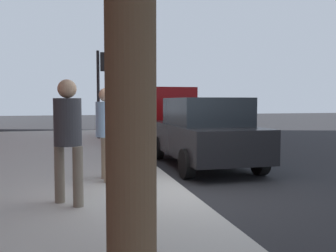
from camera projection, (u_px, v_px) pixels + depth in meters
name	position (u px, v px, depth m)	size (l,w,h in m)	color
ground_plane	(184.00, 195.00, 6.75)	(80.00, 80.00, 0.00)	#232326
sidewalk_slab	(4.00, 202.00, 6.00)	(28.00, 6.00, 0.15)	#A8A59E
parking_meter	(142.00, 128.00, 7.32)	(0.36, 0.12, 1.41)	gray
pedestrian_at_meter	(106.00, 126.00, 7.23)	(0.54, 0.39, 1.79)	tan
pedestrian_bystander	(68.00, 130.00, 5.53)	(0.45, 0.42, 1.86)	#726656
parked_sedan_near	(204.00, 132.00, 9.65)	(4.41, 1.98, 1.77)	black
parked_van_far	(154.00, 112.00, 15.46)	(5.21, 2.14, 2.18)	maroon
traffic_signal	(101.00, 80.00, 15.45)	(0.24, 0.44, 3.60)	black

